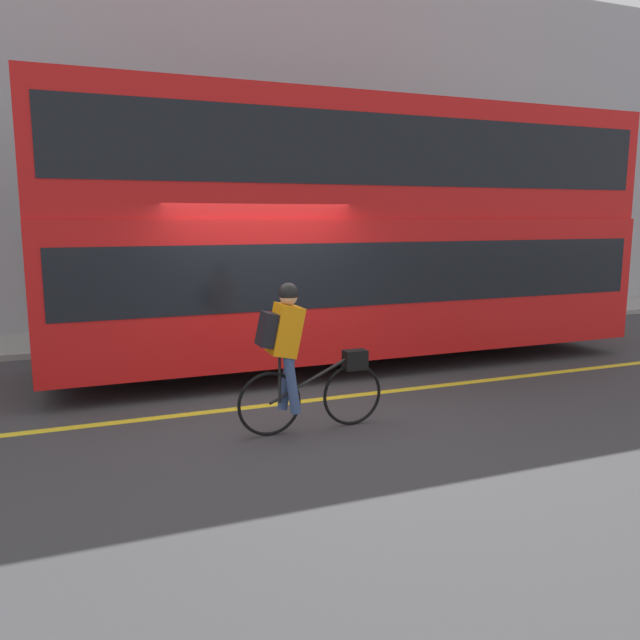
% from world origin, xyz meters
% --- Properties ---
extents(ground_plane, '(80.00, 80.00, 0.00)m').
position_xyz_m(ground_plane, '(0.00, 0.00, 0.00)').
color(ground_plane, '#38383A').
extents(road_center_line, '(50.00, 0.14, 0.01)m').
position_xyz_m(road_center_line, '(0.00, -0.09, 0.00)').
color(road_center_line, yellow).
rests_on(road_center_line, ground_plane).
extents(sidewalk_curb, '(60.00, 2.04, 0.10)m').
position_xyz_m(sidewalk_curb, '(0.00, 4.82, 0.05)').
color(sidewalk_curb, gray).
rests_on(sidewalk_curb, ground_plane).
extents(building_facade, '(60.00, 0.30, 7.76)m').
position_xyz_m(building_facade, '(0.00, 5.99, 3.88)').
color(building_facade, '#9E9EA3').
rests_on(building_facade, ground_plane).
extents(bus, '(9.21, 2.50, 4.01)m').
position_xyz_m(bus, '(1.80, 1.73, 2.22)').
color(bus, black).
rests_on(bus, ground_plane).
extents(cyclist_on_bike, '(1.68, 0.32, 1.65)m').
position_xyz_m(cyclist_on_bike, '(-0.10, -1.14, 0.89)').
color(cyclist_on_bike, black).
rests_on(cyclist_on_bike, ground_plane).
extents(trash_bin, '(0.55, 0.55, 1.04)m').
position_xyz_m(trash_bin, '(-0.09, 4.72, 0.62)').
color(trash_bin, '#262628').
rests_on(trash_bin, sidewalk_curb).
extents(street_sign_post, '(0.36, 0.09, 2.65)m').
position_xyz_m(street_sign_post, '(0.68, 4.71, 1.58)').
color(street_sign_post, '#59595B').
rests_on(street_sign_post, sidewalk_curb).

